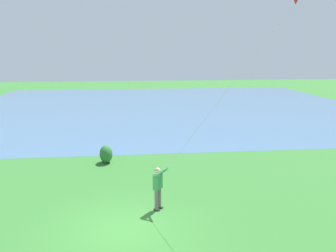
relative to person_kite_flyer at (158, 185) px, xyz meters
name	(u,v)px	position (x,y,z in m)	size (l,w,h in m)	color
ground_plane	(123,230)	(1.44, -1.36, -1.05)	(120.00, 120.00, 0.00)	#33702D
lake_water	(164,106)	(-25.35, 2.64, -1.04)	(36.00, 44.00, 0.01)	#476B8E
person_kite_flyer	(158,185)	(0.00, 0.00, 0.00)	(0.55, 0.62, 1.83)	#232328
lakeside_shrub	(106,154)	(-6.06, -2.47, -0.55)	(0.88, 0.71, 1.00)	#2D7033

